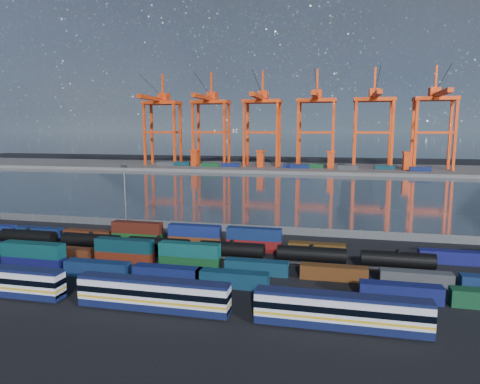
# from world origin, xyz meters

# --- Properties ---
(ground) EXTENTS (700.00, 700.00, 0.00)m
(ground) POSITION_xyz_m (0.00, 0.00, 0.00)
(ground) COLOR black
(ground) RESTS_ON ground
(harbor_water) EXTENTS (700.00, 700.00, 0.00)m
(harbor_water) POSITION_xyz_m (0.00, 105.00, 0.01)
(harbor_water) COLOR #313E48
(harbor_water) RESTS_ON ground
(far_quay) EXTENTS (700.00, 70.00, 2.00)m
(far_quay) POSITION_xyz_m (0.00, 210.00, 1.00)
(far_quay) COLOR #514F4C
(far_quay) RESTS_ON ground
(distant_mountains) EXTENTS (2470.00, 1100.00, 520.00)m
(distant_mountains) POSITION_xyz_m (63.02, 1600.00, 220.29)
(distant_mountains) COLOR #1E2630
(distant_mountains) RESTS_ON ground
(passenger_train) EXTENTS (74.33, 2.76, 4.73)m
(passenger_train) POSITION_xyz_m (-0.97, -21.33, 2.38)
(passenger_train) COLOR silver
(passenger_train) RESTS_ON ground
(container_row_south) EXTENTS (140.02, 2.44, 5.21)m
(container_row_south) POSITION_xyz_m (-17.01, -9.53, 1.90)
(container_row_south) COLOR #414547
(container_row_south) RESTS_ON ground
(container_row_mid) EXTENTS (140.23, 2.33, 4.96)m
(container_row_mid) POSITION_xyz_m (7.57, -2.41, 1.62)
(container_row_mid) COLOR #3F4244
(container_row_mid) RESTS_ON ground
(container_row_north) EXTENTS (141.09, 2.37, 5.05)m
(container_row_north) POSITION_xyz_m (5.87, 11.97, 1.98)
(container_row_north) COLOR navy
(container_row_north) RESTS_ON ground
(tanker_string) EXTENTS (121.88, 2.87, 4.11)m
(tanker_string) POSITION_xyz_m (-19.04, 4.48, 2.06)
(tanker_string) COLOR black
(tanker_string) RESTS_ON ground
(waterfront_fence) EXTENTS (160.12, 0.12, 2.20)m
(waterfront_fence) POSITION_xyz_m (-0.00, 28.00, 1.00)
(waterfront_fence) COLOR #595B5E
(waterfront_fence) RESTS_ON ground
(yard_light_mast) EXTENTS (1.60, 0.40, 16.60)m
(yard_light_mast) POSITION_xyz_m (-30.00, 26.00, 9.30)
(yard_light_mast) COLOR slate
(yard_light_mast) RESTS_ON ground
(gantry_cranes) EXTENTS (199.70, 47.43, 64.23)m
(gantry_cranes) POSITION_xyz_m (-7.50, 203.30, 39.37)
(gantry_cranes) COLOR #F14011
(gantry_cranes) RESTS_ON ground
(quay_containers) EXTENTS (172.58, 10.99, 2.60)m
(quay_containers) POSITION_xyz_m (-11.00, 195.46, 3.30)
(quay_containers) COLOR navy
(quay_containers) RESTS_ON far_quay
(straddle_carriers) EXTENTS (140.00, 7.00, 11.10)m
(straddle_carriers) POSITION_xyz_m (-2.50, 200.00, 7.82)
(straddle_carriers) COLOR #F14011
(straddle_carriers) RESTS_ON far_quay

